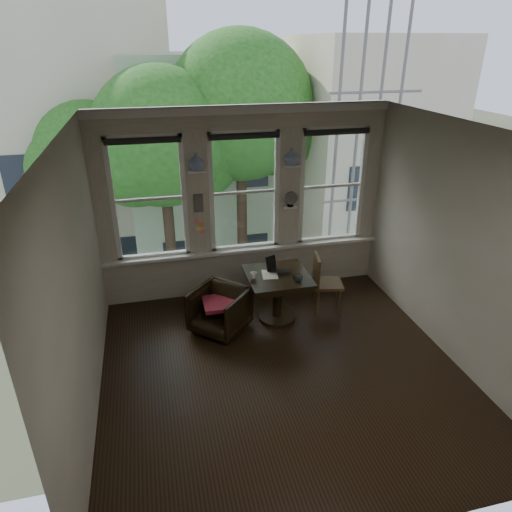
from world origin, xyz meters
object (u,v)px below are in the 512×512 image
object	(u,v)px
table	(277,297)
armchair_left	(220,310)
side_chair_right	(328,283)
mug	(253,275)
laptop	(280,273)

from	to	relation	value
table	armchair_left	world-z (taller)	table
side_chair_right	mug	xyz separation A→B (m)	(-1.20, -0.10, 0.34)
table	mug	size ratio (longest dim) A/B	9.10
side_chair_right	mug	size ratio (longest dim) A/B	9.30
side_chair_right	mug	distance (m)	1.25
mug	table	bearing A→B (deg)	3.04
table	laptop	xyz separation A→B (m)	(0.04, 0.04, 0.39)
mug	laptop	bearing A→B (deg)	7.69
armchair_left	side_chair_right	size ratio (longest dim) A/B	0.79
armchair_left	mug	xyz separation A→B (m)	(0.52, 0.08, 0.46)
armchair_left	laptop	size ratio (longest dim) A/B	2.35
mug	armchair_left	bearing A→B (deg)	-171.33
laptop	mug	size ratio (longest dim) A/B	3.14
table	side_chair_right	distance (m)	0.84
laptop	mug	distance (m)	0.42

